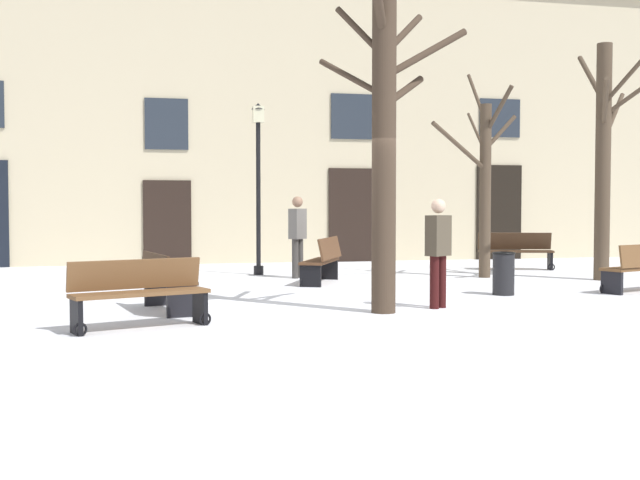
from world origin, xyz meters
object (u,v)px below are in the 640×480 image
at_px(tree_right_of_center, 604,152).
at_px(streetlamp, 258,170).
at_px(bench_back_to_back_left, 166,281).
at_px(person_by_shop_door, 438,248).
at_px(litter_bin, 504,273).
at_px(person_near_bench, 298,233).
at_px(bench_far_corner, 323,260).
at_px(tree_near_facade, 385,112).
at_px(bench_near_lamp, 515,250).
at_px(tree_left_of_center, 484,180).
at_px(bench_back_to_back_right, 139,292).

distance_m(tree_right_of_center, streetlamp, 7.36).
distance_m(bench_back_to_back_left, person_by_shop_door, 4.07).
relative_size(litter_bin, person_near_bench, 0.43).
distance_m(bench_back_to_back_left, bench_far_corner, 4.83).
distance_m(tree_near_facade, streetlamp, 6.75).
height_order(streetlamp, litter_bin, streetlamp).
height_order(bench_near_lamp, bench_far_corner, bench_far_corner).
distance_m(tree_left_of_center, streetlamp, 4.95).
bearing_deg(bench_near_lamp, litter_bin, -101.99).
relative_size(streetlamp, bench_far_corner, 2.14).
bearing_deg(bench_back_to_back_right, bench_far_corner, 35.56).
height_order(tree_left_of_center, litter_bin, tree_left_of_center).
distance_m(tree_left_of_center, person_near_bench, 4.15).
distance_m(streetlamp, bench_far_corner, 3.05).
xyz_separation_m(bench_far_corner, person_near_bench, (-0.27, 1.21, 0.50)).
bearing_deg(bench_back_to_back_right, tree_right_of_center, 5.99).
height_order(tree_left_of_center, person_by_shop_door, tree_left_of_center).
height_order(bench_back_to_back_left, person_by_shop_door, person_by_shop_door).
bearing_deg(tree_near_facade, bench_back_to_back_right, -168.49).
relative_size(tree_near_facade, bench_far_corner, 3.36).
height_order(tree_left_of_center, bench_near_lamp, tree_left_of_center).
distance_m(tree_left_of_center, bench_back_to_back_left, 8.14).
relative_size(streetlamp, bench_back_to_back_right, 2.14).
distance_m(tree_near_facade, bench_near_lamp, 8.99).
bearing_deg(bench_back_to_back_left, tree_right_of_center, -83.43).
height_order(tree_right_of_center, person_near_bench, tree_right_of_center).
bearing_deg(bench_back_to_back_left, litter_bin, -92.99).
distance_m(person_by_shop_door, person_near_bench, 5.47).
bearing_deg(streetlamp, bench_far_corner, -66.70).
bearing_deg(litter_bin, bench_far_corner, 133.06).
bearing_deg(litter_bin, person_near_bench, 125.61).
height_order(streetlamp, bench_far_corner, streetlamp).
height_order(tree_near_facade, person_near_bench, tree_near_facade).
bearing_deg(tree_left_of_center, tree_right_of_center, -27.04).
bearing_deg(bench_near_lamp, person_near_bench, -152.47).
xyz_separation_m(litter_bin, person_by_shop_door, (-1.76, -1.42, 0.53)).
relative_size(tree_near_facade, streetlamp, 1.57).
bearing_deg(tree_right_of_center, streetlamp, 156.99).
xyz_separation_m(streetlamp, litter_bin, (3.52, -4.96, -1.96)).
bearing_deg(tree_near_facade, litter_bin, 32.49).
bearing_deg(bench_back_to_back_right, bench_back_to_back_left, 56.63).
bearing_deg(person_near_bench, bench_far_corner, -121.56).
relative_size(bench_back_to_back_left, bench_near_lamp, 0.88).
distance_m(tree_near_facade, person_near_bench, 5.99).
bearing_deg(litter_bin, streetlamp, 125.34).
bearing_deg(bench_near_lamp, tree_left_of_center, -115.55).
bearing_deg(bench_back_to_back_right, litter_bin, 1.89).
xyz_separation_m(tree_left_of_center, litter_bin, (-1.10, -3.18, -1.71)).
relative_size(tree_right_of_center, person_near_bench, 2.80).
bearing_deg(tree_right_of_center, bench_back_to_back_left, -161.90).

